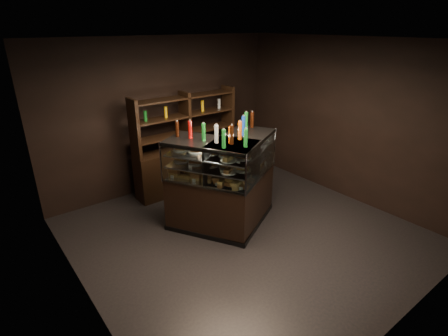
{
  "coord_description": "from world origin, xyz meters",
  "views": [
    {
      "loc": [
        -3.28,
        -3.66,
        3.2
      ],
      "look_at": [
        -0.28,
        0.19,
        1.17
      ],
      "focal_mm": 28.0,
      "sensor_mm": 36.0,
      "label": 1
    }
  ],
  "objects": [
    {
      "name": "food_display",
      "position": [
        -0.07,
        0.38,
        1.17
      ],
      "size": [
        1.54,
        1.2,
        0.47
      ],
      "color": "#B26D40",
      "rests_on": "display_case"
    },
    {
      "name": "display_case",
      "position": [
        -0.07,
        0.39,
        0.51
      ],
      "size": [
        1.96,
        1.59,
        1.55
      ],
      "rotation": [
        0.0,
        0.0,
        -0.28
      ],
      "color": "black",
      "rests_on": "ground"
    },
    {
      "name": "potted_conifer",
      "position": [
        0.44,
        1.19,
        0.38
      ],
      "size": [
        0.31,
        0.31,
        0.66
      ],
      "rotation": [
        0.0,
        0.0,
        -0.32
      ],
      "color": "black",
      "rests_on": "ground"
    },
    {
      "name": "back_shelving",
      "position": [
        0.21,
        2.05,
        0.61
      ],
      "size": [
        2.2,
        0.43,
        2.0
      ],
      "rotation": [
        0.0,
        0.0,
        0.0
      ],
      "color": "black",
      "rests_on": "ground"
    },
    {
      "name": "bottles_top",
      "position": [
        -0.07,
        0.39,
        1.68
      ],
      "size": [
        1.37,
        1.06,
        0.3
      ],
      "color": "#D8590A",
      "rests_on": "display_case"
    },
    {
      "name": "ground",
      "position": [
        0.0,
        0.0,
        0.0
      ],
      "size": [
        5.0,
        5.0,
        0.0
      ],
      "primitive_type": "plane",
      "color": "black",
      "rests_on": "ground"
    },
    {
      "name": "room_shell",
      "position": [
        0.0,
        0.0,
        1.94
      ],
      "size": [
        5.02,
        5.02,
        3.01
      ],
      "color": "black",
      "rests_on": "ground"
    }
  ]
}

